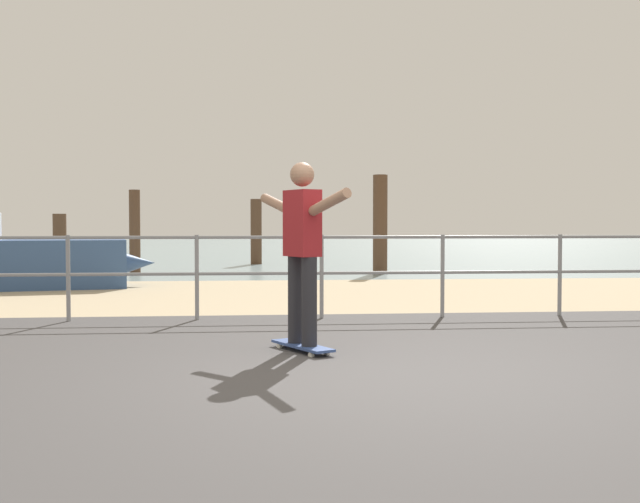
# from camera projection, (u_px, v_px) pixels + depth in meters

# --- Properties ---
(ground_plane) EXTENTS (24.00, 10.00, 0.04)m
(ground_plane) POSITION_uv_depth(u_px,v_px,m) (403.00, 413.00, 4.64)
(ground_plane) COLOR #474444
(ground_plane) RESTS_ON ground
(beach_strip) EXTENTS (24.00, 6.00, 0.04)m
(beach_strip) POSITION_uv_depth(u_px,v_px,m) (306.00, 294.00, 12.59)
(beach_strip) COLOR tan
(beach_strip) RESTS_ON ground
(sea_surface) EXTENTS (72.00, 50.00, 0.04)m
(sea_surface) POSITION_uv_depth(u_px,v_px,m) (267.00, 247.00, 40.45)
(sea_surface) COLOR #849EA3
(sea_surface) RESTS_ON ground
(railing_fence) EXTENTS (12.20, 0.05, 1.05)m
(railing_fence) POSITION_uv_depth(u_px,v_px,m) (197.00, 264.00, 9.04)
(railing_fence) COLOR gray
(railing_fence) RESTS_ON ground
(sailboat) EXTENTS (5.07, 2.24, 5.22)m
(sailboat) POSITION_uv_depth(u_px,v_px,m) (9.00, 261.00, 13.49)
(sailboat) COLOR #335184
(sailboat) RESTS_ON ground
(skateboard) EXTENTS (0.55, 0.80, 0.08)m
(skateboard) POSITION_uv_depth(u_px,v_px,m) (302.00, 346.00, 6.79)
(skateboard) COLOR #334C8C
(skateboard) RESTS_ON ground
(skateboarder) EXTENTS (0.74, 1.33, 1.65)m
(skateboarder) POSITION_uv_depth(u_px,v_px,m) (302.00, 242.00, 6.75)
(skateboarder) COLOR #26262B
(skateboarder) RESTS_ON skateboard
(groyne_post_0) EXTENTS (0.39, 0.39, 1.51)m
(groyne_post_0) POSITION_uv_depth(u_px,v_px,m) (60.00, 239.00, 22.25)
(groyne_post_0) COLOR #513826
(groyne_post_0) RESTS_ON ground
(groyne_post_1) EXTENTS (0.26, 0.26, 2.01)m
(groyne_post_1) POSITION_uv_depth(u_px,v_px,m) (135.00, 232.00, 17.78)
(groyne_post_1) COLOR #513826
(groyne_post_1) RESTS_ON ground
(groyne_post_2) EXTENTS (0.33, 0.33, 1.94)m
(groyne_post_2) POSITION_uv_depth(u_px,v_px,m) (256.00, 232.00, 22.01)
(groyne_post_2) COLOR #513826
(groyne_post_2) RESTS_ON ground
(groyne_post_3) EXTENTS (0.35, 0.35, 2.37)m
(groyne_post_3) POSITION_uv_depth(u_px,v_px,m) (380.00, 225.00, 17.83)
(groyne_post_3) COLOR #513826
(groyne_post_3) RESTS_ON ground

